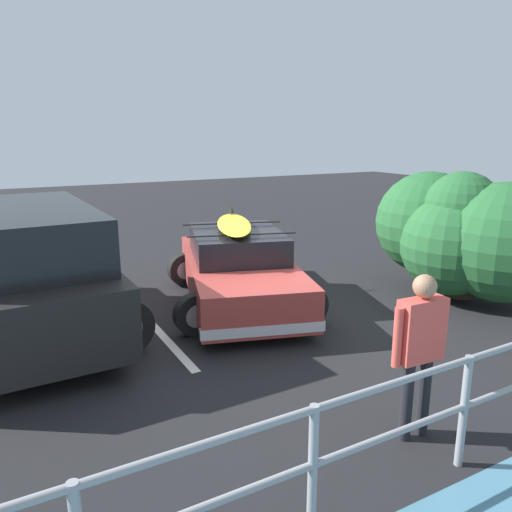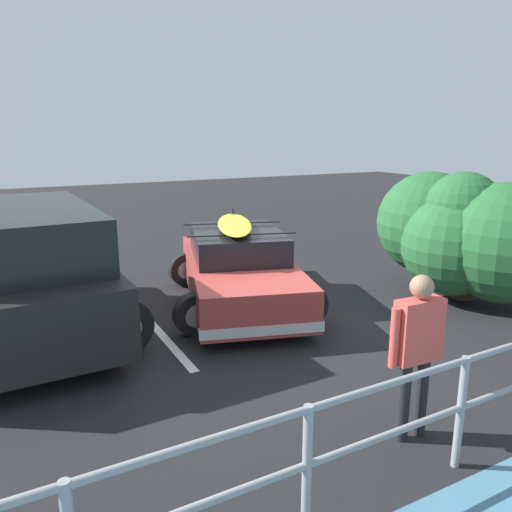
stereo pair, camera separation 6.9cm
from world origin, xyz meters
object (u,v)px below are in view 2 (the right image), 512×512
Objects in this scene: person_bystander at (417,343)px; bush_near_left at (464,232)px; sedan_car at (239,269)px; suv_car at (28,270)px.

bush_near_left reaches higher than person_bystander.
sedan_car is 3.21m from suv_car.
bush_near_left is at bearing 165.27° from suv_car.
sedan_car is 1.29× the size of bush_near_left.
sedan_car is at bearing -93.69° from person_bystander.
bush_near_left is at bearing -144.77° from person_bystander.
person_bystander is (0.27, 4.23, 0.37)m from sedan_car.
bush_near_left is (-3.48, 1.58, 0.58)m from sedan_car.
bush_near_left is (-3.75, -2.65, 0.21)m from person_bystander.
suv_car is 1.36× the size of bush_near_left.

